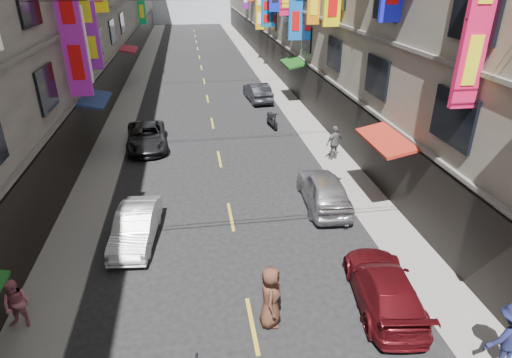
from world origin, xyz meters
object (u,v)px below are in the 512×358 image
object	(u,v)px
car_right_near	(384,287)
pedestrian_rnear	(509,336)
car_left_far	(147,137)
car_right_mid	(324,189)
car_right_far	(258,92)
pedestrian_rfar	(335,143)
scooter_far_right	(272,121)
pedestrian_crossing	(270,297)
pedestrian_lfar	(17,304)
car_left_mid	(136,226)

from	to	relation	value
car_right_near	pedestrian_rnear	world-z (taller)	pedestrian_rnear
car_right_near	car_left_far	bearing A→B (deg)	-53.19
car_right_mid	car_right_far	size ratio (longest dim) A/B	1.03
pedestrian_rnear	pedestrian_rfar	distance (m)	13.19
scooter_far_right	pedestrian_crossing	distance (m)	16.89
car_right_mid	pedestrian_rfar	bearing A→B (deg)	-109.74
scooter_far_right	pedestrian_lfar	world-z (taller)	pedestrian_lfar
car_right_near	scooter_far_right	bearing A→B (deg)	-81.54
car_left_far	pedestrian_rfar	bearing A→B (deg)	-24.24
car_left_mid	pedestrian_crossing	bearing A→B (deg)	-43.60
car_right_far	pedestrian_lfar	world-z (taller)	pedestrian_lfar
scooter_far_right	pedestrian_rnear	world-z (taller)	pedestrian_rnear
pedestrian_lfar	pedestrian_crossing	xyz separation A→B (m)	(6.86, -0.84, 0.07)
car_left_mid	car_right_far	bearing A→B (deg)	73.64
scooter_far_right	car_left_far	xyz separation A→B (m)	(-7.60, -2.27, 0.20)
car_right_mid	scooter_far_right	bearing A→B (deg)	-84.79
car_right_mid	car_right_far	world-z (taller)	car_right_mid
scooter_far_right	car_right_near	distance (m)	16.29
pedestrian_rfar	pedestrian_crossing	size ratio (longest dim) A/B	0.95
car_right_far	pedestrian_rfar	distance (m)	12.23
car_right_near	car_right_far	world-z (taller)	car_right_far
pedestrian_rnear	pedestrian_crossing	size ratio (longest dim) A/B	0.98
car_left_far	pedestrian_rnear	xyz separation A→B (m)	(9.86, -16.69, 0.42)
scooter_far_right	car_right_mid	size ratio (longest dim) A/B	0.42
pedestrian_rfar	car_right_mid	bearing A→B (deg)	43.80
car_left_far	pedestrian_lfar	size ratio (longest dim) A/B	3.01
car_left_far	car_right_mid	distance (m)	11.19
car_right_near	pedestrian_rnear	xyz separation A→B (m)	(1.96, -2.67, 0.44)
car_left_far	car_right_near	xyz separation A→B (m)	(7.90, -14.02, -0.02)
car_right_far	pedestrian_rnear	size ratio (longest dim) A/B	2.24
car_right_mid	car_right_near	bearing A→B (deg)	93.54
pedestrian_rnear	pedestrian_crossing	bearing A→B (deg)	-28.39
car_right_mid	pedestrian_crossing	bearing A→B (deg)	64.88
car_left_mid	pedestrian_lfar	xyz separation A→B (m)	(-2.76, -3.96, 0.26)
car_right_mid	pedestrian_crossing	size ratio (longest dim) A/B	2.25
car_right_mid	pedestrian_crossing	world-z (taller)	pedestrian_crossing
pedestrian_crossing	pedestrian_rnear	bearing A→B (deg)	-101.56
pedestrian_lfar	pedestrian_rfar	world-z (taller)	pedestrian_rfar
pedestrian_rfar	scooter_far_right	bearing A→B (deg)	-92.01
car_left_far	car_right_near	size ratio (longest dim) A/B	1.08
car_right_near	car_right_mid	bearing A→B (deg)	-82.58
scooter_far_right	car_right_near	xyz separation A→B (m)	(0.30, -16.29, 0.17)
car_left_mid	car_right_mid	world-z (taller)	car_right_mid
car_left_mid	pedestrian_crossing	xyz separation A→B (m)	(4.10, -4.80, 0.33)
pedestrian_rfar	car_right_near	bearing A→B (deg)	56.80
pedestrian_rfar	car_left_far	bearing A→B (deg)	-42.56
car_left_mid	car_right_near	world-z (taller)	car_left_mid
car_right_near	car_right_mid	size ratio (longest dim) A/B	0.99
scooter_far_right	pedestrian_lfar	xyz separation A→B (m)	(-10.05, -15.73, 0.44)
car_right_far	pedestrian_rfar	bearing A→B (deg)	95.13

